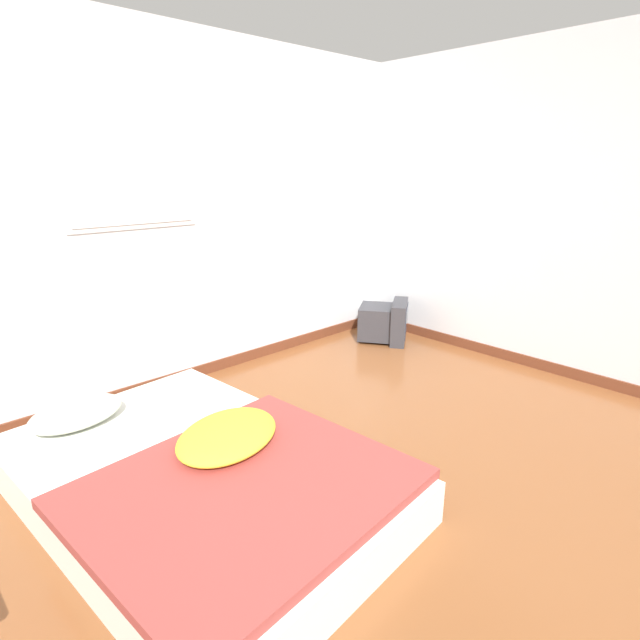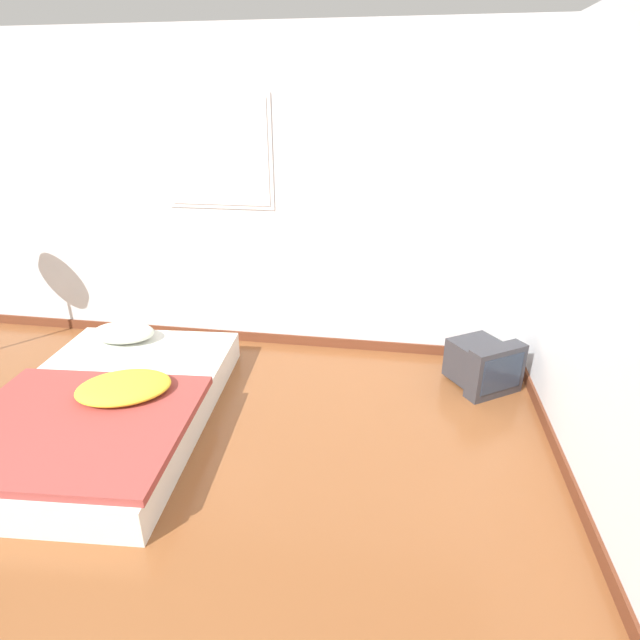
% 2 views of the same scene
% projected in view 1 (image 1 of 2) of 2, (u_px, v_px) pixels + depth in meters
% --- Properties ---
extents(wall_back, '(7.92, 0.08, 2.60)m').
position_uv_depth(wall_back, '(107.00, 222.00, 3.36)').
color(wall_back, silver).
rests_on(wall_back, ground_plane).
extents(mattress_bed, '(1.53, 2.17, 0.37)m').
position_uv_depth(mattress_bed, '(198.00, 476.00, 2.54)').
color(mattress_bed, silver).
rests_on(mattress_bed, ground_plane).
extents(crt_tv, '(0.60, 0.61, 0.40)m').
position_uv_depth(crt_tv, '(385.00, 322.00, 4.90)').
color(crt_tv, '#333338').
rests_on(crt_tv, ground_plane).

